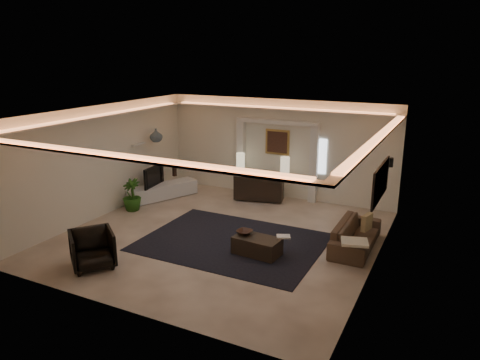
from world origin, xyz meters
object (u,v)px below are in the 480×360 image
at_px(console, 259,188).
at_px(armchair, 93,249).
at_px(coffee_table, 257,246).
at_px(sofa, 356,235).

height_order(console, armchair, armchair).
distance_m(coffee_table, armchair, 3.37).
relative_size(console, armchair, 1.68).
relative_size(console, sofa, 0.71).
bearing_deg(armchair, coffee_table, -15.85).
bearing_deg(coffee_table, sofa, 41.00).
bearing_deg(coffee_table, console, 118.26).
bearing_deg(sofa, armchair, 125.94).
distance_m(console, coffee_table, 3.65).
bearing_deg(sofa, console, 58.01).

